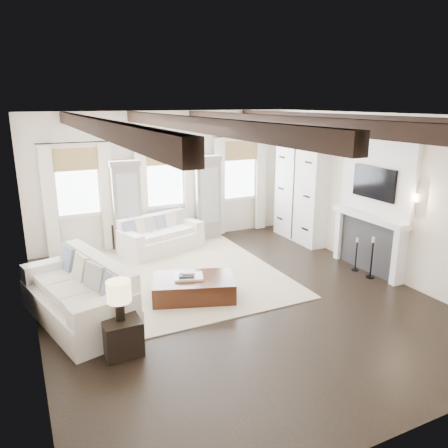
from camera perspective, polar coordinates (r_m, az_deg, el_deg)
name	(u,v)px	position (r m, az deg, el deg)	size (l,w,h in m)	color
ground	(233,298)	(7.97, 1.23, -9.62)	(7.50, 7.50, 0.00)	black
room_shell	(247,183)	(8.48, 3.08, 5.38)	(6.54, 7.54, 3.22)	white
area_rug	(177,273)	(9.09, -6.15, -6.32)	(3.85, 4.53, 0.02)	#C3B49A
sofa_back	(160,236)	(10.42, -8.34, -1.57)	(2.10, 1.42, 0.83)	white
sofa_left	(82,296)	(7.44, -18.08, -8.97)	(1.61, 2.53, 1.00)	white
ottoman	(194,288)	(7.92, -4.00, -8.33)	(1.44, 0.90, 0.38)	black
tray	(189,277)	(7.86, -4.63, -6.88)	(0.50, 0.38, 0.04)	white
book_lower	(186,276)	(7.80, -4.93, -6.74)	(0.26, 0.20, 0.04)	#262628
book_upper	(189,272)	(7.84, -4.64, -6.32)	(0.22, 0.17, 0.03)	beige
side_table_front	(122,336)	(6.45, -13.19, -14.06)	(0.51, 0.51, 0.51)	black
lamp_front	(119,294)	(6.15, -13.56, -8.84)	(0.33, 0.33, 0.57)	black
side_table_back	(119,234)	(10.85, -13.58, -1.34)	(0.41, 0.41, 0.61)	black
lamp_back	(117,205)	(10.66, -13.83, 2.44)	(0.37, 0.37, 0.63)	black
candlestick_near	(371,261)	(9.18, 18.71, -4.60)	(0.17, 0.17, 0.85)	black
candlestick_far	(356,257)	(9.49, 16.86, -4.14)	(0.14, 0.14, 0.71)	black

